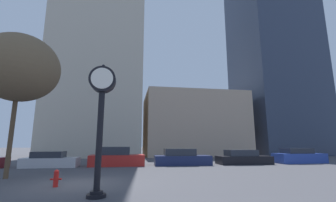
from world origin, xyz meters
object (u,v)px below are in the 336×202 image
(bare_tree, at_px, (20,68))
(car_blue, at_px, (299,157))
(car_black, at_px, (243,158))
(car_red, at_px, (117,158))
(car_navy, at_px, (182,158))
(fire_hydrant_near, at_px, (56,178))
(street_clock, at_px, (101,106))
(car_silver, at_px, (51,160))

(bare_tree, bearing_deg, car_blue, 15.01)
(car_black, distance_m, car_blue, 5.77)
(bare_tree, bearing_deg, car_black, 19.47)
(car_red, relative_size, car_navy, 0.91)
(car_blue, relative_size, fire_hydrant_near, 6.64)
(street_clock, relative_size, car_black, 1.00)
(street_clock, xyz_separation_m, car_red, (0.04, 11.17, -2.52))
(car_red, bearing_deg, fire_hydrant_near, -103.00)
(street_clock, xyz_separation_m, fire_hydrant_near, (-1.98, 2.23, -2.80))
(car_black, xyz_separation_m, fire_hydrant_near, (-13.14, -8.73, -0.16))
(car_blue, distance_m, fire_hydrant_near, 20.89)
(car_silver, distance_m, bare_tree, 8.14)
(car_red, relative_size, bare_tree, 0.55)
(car_silver, height_order, car_black, car_black)
(car_navy, bearing_deg, car_silver, -177.54)
(car_blue, distance_m, bare_tree, 23.67)
(car_navy, relative_size, car_blue, 1.03)
(car_red, bearing_deg, street_clock, -90.49)
(car_red, xyz_separation_m, bare_tree, (-5.34, -6.03, 5.42))
(car_black, xyz_separation_m, car_blue, (5.77, 0.14, 0.06))
(car_blue, bearing_deg, fire_hydrant_near, -156.63)
(street_clock, xyz_separation_m, car_blue, (16.94, 11.10, -2.58))
(street_clock, height_order, fire_hydrant_near, street_clock)
(car_silver, bearing_deg, street_clock, -65.44)
(car_black, height_order, bare_tree, bare_tree)
(car_navy, relative_size, fire_hydrant_near, 6.83)
(street_clock, relative_size, car_silver, 1.18)
(car_navy, bearing_deg, car_blue, 2.93)
(car_silver, height_order, car_red, car_red)
(car_black, bearing_deg, street_clock, -134.00)
(car_red, relative_size, car_black, 0.93)
(fire_hydrant_near, bearing_deg, car_black, 33.58)
(car_red, distance_m, bare_tree, 9.71)
(fire_hydrant_near, bearing_deg, car_navy, 49.52)
(street_clock, distance_m, car_black, 15.87)
(street_clock, xyz_separation_m, car_silver, (-5.02, 11.06, -2.66))
(street_clock, bearing_deg, car_red, 89.78)
(car_red, height_order, fire_hydrant_near, car_red)
(car_blue, height_order, bare_tree, bare_tree)
(car_blue, height_order, fire_hydrant_near, car_blue)
(car_blue, bearing_deg, car_silver, 178.34)
(car_navy, bearing_deg, car_red, -178.73)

